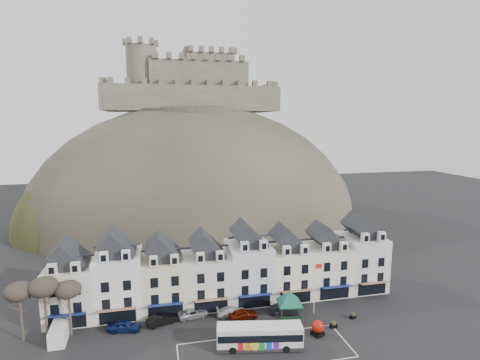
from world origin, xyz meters
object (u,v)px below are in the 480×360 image
red_buoy (318,328)px  car_charcoal (284,309)px  bus (260,335)px  car_silver (193,313)px  car_white (232,312)px  car_maroon (243,314)px  car_navy (124,326)px  bus_shelter (289,298)px  car_black (162,319)px  flagpole (315,285)px  white_van (59,333)px

red_buoy → car_charcoal: size_ratio=0.48×
bus → car_silver: size_ratio=2.49×
car_white → car_charcoal: bearing=-96.9°
car_maroon → car_navy: bearing=84.3°
bus_shelter → car_black: size_ratio=1.54×
car_navy → car_silver: (9.78, 1.67, -0.14)m
car_silver → car_black: bearing=93.2°
car_black → car_maroon: car_black is taller
flagpole → car_charcoal: 6.08m
red_buoy → car_silver: 18.34m
bus → bus_shelter: bearing=53.7°
red_buoy → white_van: size_ratio=0.44×
flagpole → car_maroon: 11.71m
bus → car_black: (-12.25, 8.55, -0.99)m
bus → car_black: bus is taller
bus → car_black: 14.98m
red_buoy → car_silver: (-16.22, 8.55, -0.44)m
white_van → car_maroon: size_ratio=1.13×
white_van → car_silver: bearing=3.9°
car_silver → flagpole: bearing=-108.6°
bus → car_maroon: size_ratio=2.64×
bus_shelter → car_navy: (-23.63, 2.09, -2.63)m
flagpole → car_charcoal: bearing=170.0°
bus_shelter → red_buoy: size_ratio=3.24×
car_white → car_charcoal: (7.82, -1.16, 0.03)m
flagpole → car_silver: flagpole is taller
bus → car_navy: bearing=166.0°
white_van → car_charcoal: (31.68, 0.00, -0.35)m
car_charcoal → car_white: bearing=94.0°
car_black → car_white: (10.40, 0.06, -0.04)m
bus_shelter → flagpole: flagpole is taller
bus → bus_shelter: 8.65m
flagpole → car_maroon: flagpole is taller
car_navy → car_black: (5.20, 0.64, -0.05)m
bus → car_white: bus is taller
car_navy → car_silver: 9.93m
white_van → car_silver: (18.05, 2.12, -0.44)m
car_white → car_maroon: car_maroon is taller
flagpole → car_white: bearing=171.0°
red_buoy → car_white: (-10.40, 7.59, -0.39)m
car_white → bus_shelter: bearing=-107.7°
flagpole → car_charcoal: flagpole is taller
car_navy → car_maroon: car_navy is taller
car_silver → car_white: size_ratio=0.95×
car_maroon → car_charcoal: bearing=-94.2°
car_navy → car_black: 5.24m
bus_shelter → car_white: size_ratio=1.43×
white_van → car_black: white_van is taller
car_silver → car_maroon: size_ratio=1.06×
car_navy → car_white: (15.60, 0.70, -0.08)m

